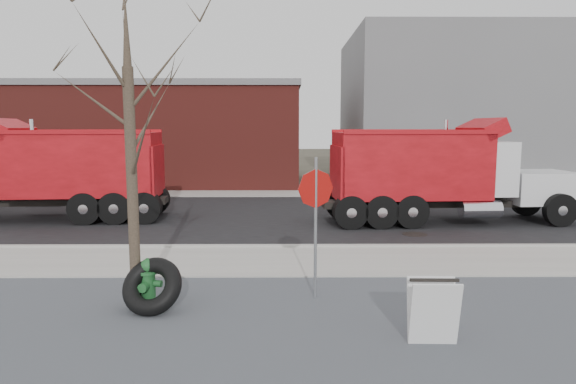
{
  "coord_description": "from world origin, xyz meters",
  "views": [
    {
      "loc": [
        -0.69,
        -11.02,
        3.04
      ],
      "look_at": [
        -0.59,
        1.88,
        1.4
      ],
      "focal_mm": 32.0,
      "sensor_mm": 36.0,
      "label": 1
    }
  ],
  "objects_px": {
    "dump_truck_red_a": "(440,171)",
    "dump_truck_red_b": "(56,170)",
    "truck_tire": "(152,286)",
    "stop_sign": "(316,203)",
    "sandwich_board": "(433,311)",
    "fire_hydrant": "(148,286)"
  },
  "relations": [
    {
      "from": "dump_truck_red_a",
      "to": "dump_truck_red_b",
      "type": "height_order",
      "value": "dump_truck_red_a"
    },
    {
      "from": "truck_tire",
      "to": "stop_sign",
      "type": "bearing_deg",
      "value": 13.51
    },
    {
      "from": "stop_sign",
      "to": "dump_truck_red_b",
      "type": "bearing_deg",
      "value": 133.55
    },
    {
      "from": "truck_tire",
      "to": "stop_sign",
      "type": "distance_m",
      "value": 3.08
    },
    {
      "from": "truck_tire",
      "to": "stop_sign",
      "type": "relative_size",
      "value": 0.45
    },
    {
      "from": "stop_sign",
      "to": "sandwich_board",
      "type": "relative_size",
      "value": 2.69
    },
    {
      "from": "sandwich_board",
      "to": "dump_truck_red_b",
      "type": "distance_m",
      "value": 13.63
    },
    {
      "from": "sandwich_board",
      "to": "dump_truck_red_b",
      "type": "bearing_deg",
      "value": 135.79
    },
    {
      "from": "truck_tire",
      "to": "dump_truck_red_a",
      "type": "relative_size",
      "value": 0.14
    },
    {
      "from": "truck_tire",
      "to": "sandwich_board",
      "type": "relative_size",
      "value": 1.22
    },
    {
      "from": "fire_hydrant",
      "to": "truck_tire",
      "type": "distance_m",
      "value": 0.23
    },
    {
      "from": "fire_hydrant",
      "to": "dump_truck_red_b",
      "type": "height_order",
      "value": "dump_truck_red_b"
    },
    {
      "from": "truck_tire",
      "to": "stop_sign",
      "type": "height_order",
      "value": "stop_sign"
    },
    {
      "from": "stop_sign",
      "to": "truck_tire",
      "type": "bearing_deg",
      "value": -168.49
    },
    {
      "from": "dump_truck_red_a",
      "to": "fire_hydrant",
      "type": "bearing_deg",
      "value": -136.24
    },
    {
      "from": "truck_tire",
      "to": "sandwich_board",
      "type": "xyz_separation_m",
      "value": [
        4.24,
        -1.32,
        0.06
      ]
    },
    {
      "from": "fire_hydrant",
      "to": "dump_truck_red_b",
      "type": "distance_m",
      "value": 9.77
    },
    {
      "from": "truck_tire",
      "to": "dump_truck_red_a",
      "type": "xyz_separation_m",
      "value": [
        7.09,
        7.96,
        1.22
      ]
    },
    {
      "from": "fire_hydrant",
      "to": "stop_sign",
      "type": "bearing_deg",
      "value": 19.71
    },
    {
      "from": "dump_truck_red_b",
      "to": "fire_hydrant",
      "type": "bearing_deg",
      "value": 117.14
    },
    {
      "from": "sandwich_board",
      "to": "dump_truck_red_b",
      "type": "relative_size",
      "value": 0.12
    },
    {
      "from": "truck_tire",
      "to": "dump_truck_red_b",
      "type": "bearing_deg",
      "value": 121.71
    }
  ]
}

